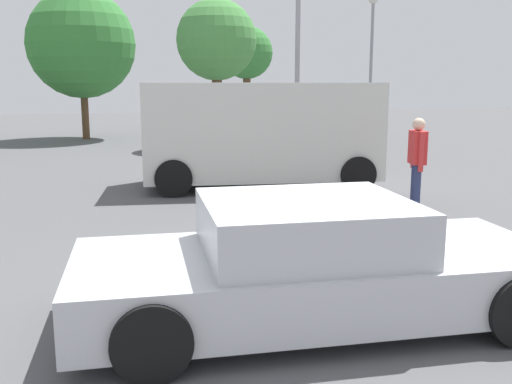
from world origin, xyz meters
TOP-DOWN VIEW (x-y plane):
  - ground_plane at (0.00, 0.00)m, footprint 80.00×80.00m
  - sedan_foreground at (0.02, -0.17)m, footprint 4.71×2.29m
  - dog at (1.52, 2.62)m, footprint 0.46×0.51m
  - van_white at (1.72, 7.05)m, footprint 5.28×2.94m
  - pedestrian at (3.68, 3.92)m, footprint 0.34×0.55m
  - light_post_near at (3.93, 10.71)m, footprint 0.44×0.44m
  - light_post_mid at (10.63, 19.06)m, footprint 0.44×0.44m
  - tree_back_left at (6.47, 25.06)m, footprint 2.75×2.75m
  - tree_back_center at (-1.90, 19.42)m, footprint 4.23×4.23m
  - tree_back_right at (2.53, 14.88)m, footprint 2.76×2.76m

SIDE VIEW (x-z plane):
  - ground_plane at x=0.00m, z-range 0.00..0.00m
  - dog at x=1.52m, z-range 0.06..0.46m
  - sedan_foreground at x=0.02m, z-range -0.04..1.15m
  - pedestrian at x=3.68m, z-range 0.16..1.81m
  - van_white at x=1.72m, z-range 0.09..2.35m
  - tree_back_right at x=2.53m, z-range 1.12..6.21m
  - tree_back_center at x=-1.90m, z-range 0.81..6.68m
  - tree_back_left at x=6.47m, z-range 1.16..6.35m
  - light_post_near at x=3.93m, z-range 1.06..6.58m
  - light_post_mid at x=10.63m, z-range 1.12..7.24m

